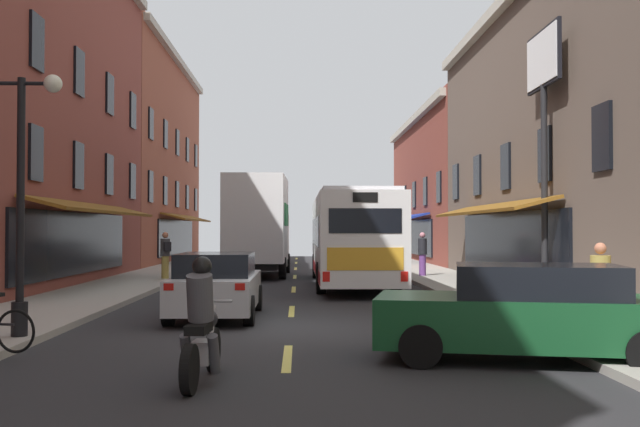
{
  "coord_description": "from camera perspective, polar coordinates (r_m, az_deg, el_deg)",
  "views": [
    {
      "loc": [
        0.18,
        -14.89,
        2.01
      ],
      "look_at": [
        0.87,
        9.08,
        2.55
      ],
      "focal_mm": 40.65,
      "sensor_mm": 36.0,
      "label": 1
    }
  ],
  "objects": [
    {
      "name": "sidewalk_right",
      "position": [
        16.06,
        19.41,
        -8.15
      ],
      "size": [
        3.0,
        80.0,
        0.14
      ],
      "primitive_type": "cube",
      "color": "#A39E93",
      "rests_on": "ground"
    },
    {
      "name": "sedan_far",
      "position": [
        42.25,
        -3.82,
        -3.05
      ],
      "size": [
        1.89,
        4.79,
        1.37
      ],
      "color": "#515154",
      "rests_on": "ground"
    },
    {
      "name": "box_truck",
      "position": [
        31.13,
        -4.84,
        -1.08
      ],
      "size": [
        2.6,
        7.55,
        4.2
      ],
      "color": "white",
      "rests_on": "ground"
    },
    {
      "name": "motorcycle_rider",
      "position": [
        9.73,
        -9.29,
        -8.95
      ],
      "size": [
        0.62,
        2.07,
        1.66
      ],
      "color": "black",
      "rests_on": "ground"
    },
    {
      "name": "pedestrian_rear",
      "position": [
        29.91,
        8.07,
        -3.11
      ],
      "size": [
        0.36,
        0.36,
        1.77
      ],
      "rotation": [
        0.0,
        0.0,
        3.33
      ],
      "color": "#66387F",
      "rests_on": "sidewalk_right"
    },
    {
      "name": "street_lamp_twin",
      "position": [
        13.81,
        -22.5,
        1.75
      ],
      "size": [
        1.42,
        0.32,
        4.62
      ],
      "color": "black",
      "rests_on": "sidewalk_left"
    },
    {
      "name": "lane_centre_dashes",
      "position": [
        14.77,
        -2.38,
        -9.09
      ],
      "size": [
        0.14,
        73.9,
        0.01
      ],
      "color": "#DBCC4C",
      "rests_on": "ground"
    },
    {
      "name": "pedestrian_near",
      "position": [
        28.38,
        -12.08,
        -3.12
      ],
      "size": [
        0.45,
        0.52,
        1.78
      ],
      "rotation": [
        0.0,
        0.0,
        0.52
      ],
      "color": "#B29947",
      "rests_on": "sidewalk_left"
    },
    {
      "name": "sedan_near",
      "position": [
        11.61,
        16.1,
        -7.47
      ],
      "size": [
        4.79,
        2.75,
        1.48
      ],
      "color": "#144723",
      "rests_on": "ground"
    },
    {
      "name": "transit_bus",
      "position": [
        26.26,
        2.44,
        -1.92
      ],
      "size": [
        2.68,
        11.91,
        3.28
      ],
      "color": "silver",
      "rests_on": "ground"
    },
    {
      "name": "billboard_sign",
      "position": [
        21.51,
        17.2,
        8.92
      ],
      "size": [
        0.4,
        2.58,
        7.51
      ],
      "color": "black",
      "rests_on": "sidewalk_right"
    },
    {
      "name": "ground_plane",
      "position": [
        15.03,
        -2.37,
        -9.16
      ],
      "size": [
        34.8,
        80.0,
        0.1
      ],
      "primitive_type": "cube",
      "color": "#28282B"
    },
    {
      "name": "pedestrian_far",
      "position": [
        14.19,
        21.22,
        -5.37
      ],
      "size": [
        0.36,
        0.36,
        1.64
      ],
      "rotation": [
        0.0,
        0.0,
        0.53
      ],
      "color": "maroon",
      "rests_on": "sidewalk_right"
    },
    {
      "name": "sedan_mid",
      "position": [
        16.74,
        -8.14,
        -5.6
      ],
      "size": [
        1.91,
        4.29,
        1.48
      ],
      "color": "silver",
      "rests_on": "ground"
    }
  ]
}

